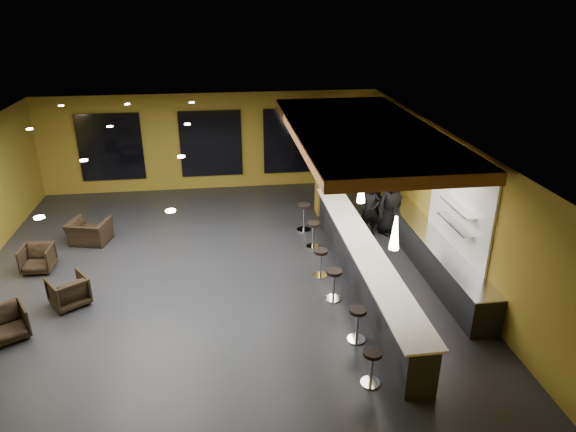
{
  "coord_description": "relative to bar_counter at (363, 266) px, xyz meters",
  "views": [
    {
      "loc": [
        0.36,
        -11.73,
        6.65
      ],
      "look_at": [
        2.0,
        0.5,
        1.3
      ],
      "focal_mm": 32.0,
      "sensor_mm": 36.0,
      "label": 1
    }
  ],
  "objects": [
    {
      "name": "floor",
      "position": [
        -3.65,
        1.0,
        -0.55
      ],
      "size": [
        12.0,
        13.0,
        0.1
      ],
      "primitive_type": "cube",
      "color": "black",
      "rests_on": "ground"
    },
    {
      "name": "ceiling",
      "position": [
        -3.65,
        1.0,
        3.05
      ],
      "size": [
        12.0,
        13.0,
        0.1
      ],
      "primitive_type": "cube",
      "color": "black"
    },
    {
      "name": "wall_back",
      "position": [
        -3.65,
        7.55,
        1.25
      ],
      "size": [
        12.0,
        0.1,
        3.5
      ],
      "primitive_type": "cube",
      "color": "olive",
      "rests_on": "floor"
    },
    {
      "name": "wall_front",
      "position": [
        -3.65,
        -5.55,
        1.25
      ],
      "size": [
        12.0,
        0.1,
        3.5
      ],
      "primitive_type": "cube",
      "color": "olive",
      "rests_on": "floor"
    },
    {
      "name": "wall_right",
      "position": [
        2.4,
        1.0,
        1.25
      ],
      "size": [
        0.1,
        13.0,
        3.5
      ],
      "primitive_type": "cube",
      "color": "olive",
      "rests_on": "floor"
    },
    {
      "name": "wood_soffit",
      "position": [
        0.35,
        2.0,
        2.86
      ],
      "size": [
        3.6,
        8.0,
        0.28
      ],
      "primitive_type": "cube",
      "color": "#935A2A",
      "rests_on": "ceiling"
    },
    {
      "name": "window_left",
      "position": [
        -7.15,
        7.44,
        1.2
      ],
      "size": [
        2.2,
        0.06,
        2.4
      ],
      "primitive_type": "cube",
      "color": "black",
      "rests_on": "wall_back"
    },
    {
      "name": "window_center",
      "position": [
        -3.65,
        7.44,
        1.2
      ],
      "size": [
        2.2,
        0.06,
        2.4
      ],
      "primitive_type": "cube",
      "color": "black",
      "rests_on": "wall_back"
    },
    {
      "name": "window_right",
      "position": [
        -0.65,
        7.44,
        1.2
      ],
      "size": [
        2.2,
        0.06,
        2.4
      ],
      "primitive_type": "cube",
      "color": "black",
      "rests_on": "wall_back"
    },
    {
      "name": "tile_backsplash",
      "position": [
        2.31,
        0.0,
        1.5
      ],
      "size": [
        0.06,
        3.2,
        2.4
      ],
      "primitive_type": "cube",
      "color": "white",
      "rests_on": "wall_right"
    },
    {
      "name": "bar_counter",
      "position": [
        0.0,
        0.0,
        0.0
      ],
      "size": [
        0.6,
        8.0,
        1.0
      ],
      "primitive_type": "cube",
      "color": "black",
      "rests_on": "floor"
    },
    {
      "name": "bar_top",
      "position": [
        0.0,
        0.0,
        0.52
      ],
      "size": [
        0.78,
        8.1,
        0.05
      ],
      "primitive_type": "cube",
      "color": "white",
      "rests_on": "bar_counter"
    },
    {
      "name": "prep_counter",
      "position": [
        2.0,
        0.5,
        -0.07
      ],
      "size": [
        0.7,
        6.0,
        0.86
      ],
      "primitive_type": "cube",
      "color": "black",
      "rests_on": "floor"
    },
    {
      "name": "prep_top",
      "position": [
        2.0,
        0.5,
        0.39
      ],
      "size": [
        0.72,
        6.0,
        0.03
      ],
      "primitive_type": "cube",
      "color": "silver",
      "rests_on": "prep_counter"
    },
    {
      "name": "wall_shelf_lower",
      "position": [
        2.17,
        -0.2,
        1.1
      ],
      "size": [
        0.3,
        1.5,
        0.03
      ],
      "primitive_type": "cube",
      "color": "silver",
      "rests_on": "wall_right"
    },
    {
      "name": "wall_shelf_upper",
      "position": [
        2.17,
        -0.2,
        1.55
      ],
      "size": [
        0.3,
        1.5,
        0.03
      ],
      "primitive_type": "cube",
      "color": "silver",
      "rests_on": "wall_right"
    },
    {
      "name": "column",
      "position": [
        0.0,
        4.6,
        1.25
      ],
      "size": [
        0.6,
        0.6,
        3.5
      ],
      "primitive_type": "cube",
      "color": "olive",
      "rests_on": "floor"
    },
    {
      "name": "pendant_0",
      "position": [
        0.0,
        -2.0,
        1.85
      ],
      "size": [
        0.2,
        0.2,
        0.7
      ],
      "primitive_type": "cone",
      "color": "white",
      "rests_on": "wood_soffit"
    },
    {
      "name": "pendant_1",
      "position": [
        0.0,
        0.5,
        1.85
      ],
      "size": [
        0.2,
        0.2,
        0.7
      ],
      "primitive_type": "cone",
      "color": "white",
      "rests_on": "wood_soffit"
    },
    {
      "name": "pendant_2",
      "position": [
        0.0,
        3.0,
        1.85
      ],
      "size": [
        0.2,
        0.2,
        0.7
      ],
      "primitive_type": "cone",
      "color": "white",
      "rests_on": "wood_soffit"
    },
    {
      "name": "staff_a",
      "position": [
        0.96,
        2.75,
        0.31
      ],
      "size": [
        0.59,
        0.39,
        1.62
      ],
      "primitive_type": "imported",
      "rotation": [
        0.0,
        0.0,
        -0.01
      ],
      "color": "black",
      "rests_on": "floor"
    },
    {
      "name": "staff_b",
      "position": [
        1.35,
        3.43,
        0.29
      ],
      "size": [
        0.83,
        0.69,
        1.57
      ],
      "primitive_type": "imported",
      "rotation": [
        0.0,
        0.0,
        -0.13
      ],
      "color": "black",
      "rests_on": "floor"
    },
    {
      "name": "staff_c",
      "position": [
        1.6,
        2.82,
        0.42
      ],
      "size": [
        1.06,
        0.88,
        1.85
      ],
      "primitive_type": "imported",
      "rotation": [
        0.0,
        0.0,
        0.38
      ],
      "color": "black",
      "rests_on": "floor"
    },
    {
      "name": "armchair_a",
      "position": [
        -7.91,
        -1.14,
        -0.15
      ],
      "size": [
        1.04,
        1.05,
        0.71
      ],
      "primitive_type": "imported",
      "rotation": [
        0.0,
        0.0,
        0.52
      ],
      "color": "black",
      "rests_on": "floor"
    },
    {
      "name": "armchair_b",
      "position": [
        -6.96,
        0.01,
        -0.14
      ],
      "size": [
        1.09,
        1.09,
        0.72
      ],
      "primitive_type": "imported",
      "rotation": [
        0.0,
        0.0,
        3.75
      ],
      "color": "black",
      "rests_on": "floor"
    },
    {
      "name": "armchair_c",
      "position": [
        -8.17,
        1.78,
        -0.15
      ],
      "size": [
        0.76,
        0.78,
        0.7
      ],
      "primitive_type": "imported",
      "rotation": [
        0.0,
        0.0,
        -0.02
      ],
      "color": "black",
      "rests_on": "floor"
    },
    {
      "name": "armchair_d",
      "position": [
        -7.2,
        3.3,
        -0.15
      ],
      "size": [
        1.27,
        1.17,
        0.7
      ],
      "primitive_type": "imported",
      "rotation": [
        0.0,
        0.0,
        2.9
      ],
      "color": "black",
      "rests_on": "floor"
    },
    {
      "name": "bar_stool_0",
      "position": [
        -0.78,
        -3.5,
        -0.03
      ],
      "size": [
        0.37,
        0.37,
        0.73
      ],
      "rotation": [
        0.0,
        0.0,
        -0.23
      ],
      "color": "silver",
      "rests_on": "floor"
    },
    {
      "name": "bar_stool_1",
      "position": [
        -0.7,
        -2.18,
        -0.01
      ],
      "size": [
        0.39,
        0.39,
        0.76
      ],
      "rotation": [
        0.0,
        0.0,
        0.43
      ],
      "color": "silver",
      "rests_on": "floor"
    },
    {
      "name": "bar_stool_2",
      "position": [
        -0.85,
        -0.58,
        -0.0
      ],
      "size": [
        0.39,
        0.39,
        0.77
      ],
      "rotation": [
        0.0,
        0.0,
        -0.01
      ],
      "color": "silver",
      "rests_on": "floor"
    },
    {
      "name": "bar_stool_3",
      "position": [
        -0.95,
        0.53,
        -0.03
      ],
      "size": [
        0.37,
        0.37,
        0.74
      ],
      "rotation": [
        0.0,
        0.0,
        -0.09
      ],
      "color": "silver",
      "rests_on": "floor"
    },
    {
      "name": "bar_stool_4",
      "position": [
        -0.84,
        2.18,
        -0.02
      ],
      "size": [
        0.38,
        0.38,
        0.75
      ],
      "rotation": [
        0.0,
        0.0,
        0.2
      ],
      "color": "silver",
      "rests_on": "floor"
    },
    {
      "name": "bar_stool_5",
      "position": [
        -0.91,
        3.33,
        0.05
      ],
      "size": [
        0.43,
        0.43,
        0.85
      ],
      "rotation": [
        0.0,
        0.0,
        0.42
      ],
      "color": "silver",
      "rests_on": "floor"
    }
  ]
}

